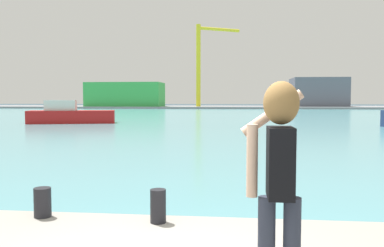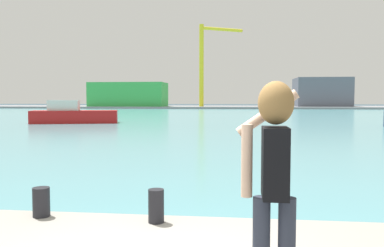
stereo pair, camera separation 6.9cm
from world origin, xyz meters
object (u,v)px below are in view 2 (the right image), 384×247
object	(u,v)px
harbor_bollard	(156,206)
harbor_bollard_2	(41,202)
warehouse_right	(321,92)
warehouse_left	(129,94)
port_crane	(206,58)
person_photographer	(273,167)
boat_moored	(73,115)

from	to	relation	value
harbor_bollard	harbor_bollard_2	bearing A→B (deg)	177.18
warehouse_right	warehouse_left	bearing A→B (deg)	-174.14
warehouse_right	port_crane	distance (m)	27.73
warehouse_right	port_crane	size ratio (longest dim) A/B	0.65
harbor_bollard_2	port_crane	distance (m)	86.61
harbor_bollard	person_photographer	bearing A→B (deg)	-54.12
warehouse_left	port_crane	xyz separation A→B (m)	(17.96, -0.35, 8.19)
harbor_bollard	port_crane	size ratio (longest dim) A/B	0.02
person_photographer	harbor_bollard_2	size ratio (longest dim) A/B	4.37
boat_moored	warehouse_left	distance (m)	58.22
warehouse_left	harbor_bollard	bearing A→B (deg)	-74.20
harbor_bollard_2	warehouse_left	distance (m)	89.17
warehouse_left	boat_moored	bearing A→B (deg)	-79.23
warehouse_left	warehouse_right	world-z (taller)	warehouse_right
boat_moored	warehouse_left	xyz separation A→B (m)	(-10.87, 57.15, 2.40)
harbor_bollard	harbor_bollard_2	world-z (taller)	harbor_bollard
warehouse_left	port_crane	size ratio (longest dim) A/B	0.94
warehouse_right	harbor_bollard	bearing A→B (deg)	-102.27
harbor_bollard_2	warehouse_right	xyz separation A→B (m)	(21.35, 90.71, 2.91)
warehouse_right	boat_moored	bearing A→B (deg)	-118.35
person_photographer	warehouse_left	xyz separation A→B (m)	(-25.75, 88.10, 1.53)
harbor_bollard_2	warehouse_right	size ratio (longest dim) A/B	0.03
harbor_bollard	harbor_bollard_2	xyz separation A→B (m)	(-1.61, 0.08, -0.02)
warehouse_left	warehouse_right	bearing A→B (deg)	5.86
harbor_bollard_2	port_crane	bearing A→B (deg)	93.23
warehouse_right	person_photographer	bearing A→B (deg)	-101.24
harbor_bollard	warehouse_left	xyz separation A→B (m)	(-24.41, 86.25, 2.38)
warehouse_left	person_photographer	bearing A→B (deg)	-73.71
person_photographer	port_crane	xyz separation A→B (m)	(-7.78, 87.74, 9.72)
harbor_bollard	port_crane	world-z (taller)	port_crane
person_photographer	warehouse_left	world-z (taller)	warehouse_left
person_photographer	harbor_bollard_2	bearing A→B (deg)	57.06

